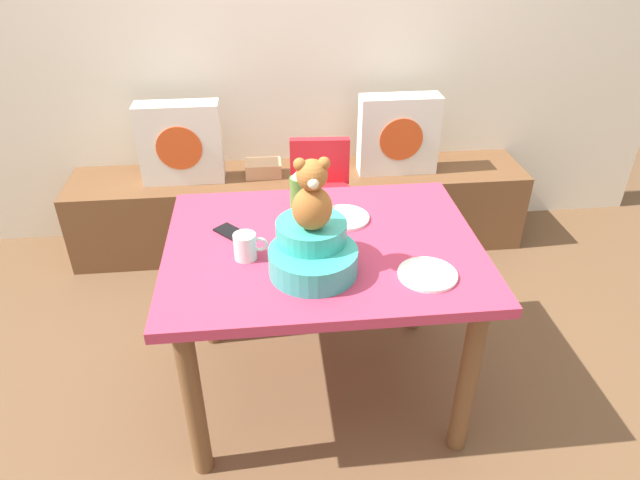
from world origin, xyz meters
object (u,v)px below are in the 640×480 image
teddy_bear (312,196)px  ketchup_bottle (299,192)px  highchair (321,199)px  coffee_mug (246,246)px  dining_table (323,268)px  pillow_floral_left (181,143)px  book_stack (263,168)px  dinner_plate_far (344,218)px  dinner_plate_near (427,274)px  infant_seat_teal (313,251)px  cell_phone (232,233)px  pillow_floral_right (398,135)px

teddy_bear → ketchup_bottle: bearing=92.4°
highchair → coffee_mug: coffee_mug is taller
ketchup_bottle → teddy_bear: bearing=-87.6°
coffee_mug → highchair: bearing=67.1°
ketchup_bottle → dining_table: bearing=-74.2°
pillow_floral_left → book_stack: (0.44, 0.02, -0.18)m
pillow_floral_left → dinner_plate_far: size_ratio=2.20×
coffee_mug → dinner_plate_near: size_ratio=0.60×
highchair → pillow_floral_left: bearing=149.8°
highchair → dinner_plate_near: bearing=-75.8°
infant_seat_teal → cell_phone: 0.39m
highchair → infant_seat_teal: 0.97m
pillow_floral_right → teddy_bear: 1.50m
infant_seat_teal → coffee_mug: (-0.22, 0.09, -0.02)m
dinner_plate_near → dinner_plate_far: size_ratio=1.00×
dining_table → dinner_plate_near: bearing=-36.7°
pillow_floral_left → ketchup_bottle: 1.10m
pillow_floral_left → dining_table: (0.64, -1.17, -0.05)m
book_stack → coffee_mug: (-0.07, -1.26, 0.29)m
pillow_floral_left → book_stack: bearing=2.8°
ketchup_bottle → cell_phone: 0.31m
book_stack → dining_table: bearing=-80.1°
teddy_bear → pillow_floral_right: bearing=65.6°
highchair → pillow_floral_right: bearing=40.9°
teddy_bear → cell_phone: (-0.28, 0.26, -0.27)m
pillow_floral_left → dining_table: pillow_floral_left is taller
dinner_plate_near → ketchup_bottle: bearing=129.0°
dining_table → teddy_bear: bearing=-108.0°
highchair → book_stack: bearing=122.6°
ketchup_bottle → cell_phone: bearing=-151.0°
ketchup_bottle → highchair: bearing=74.6°
teddy_bear → coffee_mug: (-0.22, 0.09, -0.23)m
highchair → coffee_mug: (-0.35, -0.83, 0.27)m
pillow_floral_left → teddy_bear: teddy_bear is taller
coffee_mug → pillow_floral_right: bearing=56.3°
ketchup_bottle → dinner_plate_near: size_ratio=0.92×
ketchup_bottle → book_stack: bearing=98.3°
highchair → coffee_mug: bearing=-112.9°
dining_table → coffee_mug: 0.33m
pillow_floral_right → infant_seat_teal: (-0.60, -1.33, 0.13)m
pillow_floral_right → teddy_bear: size_ratio=1.76×
dining_table → infant_seat_teal: 0.25m
infant_seat_teal → dinner_plate_near: infant_seat_teal is taller
dining_table → infant_seat_teal: infant_seat_teal is taller
dining_table → teddy_bear: size_ratio=4.59×
book_stack → ketchup_bottle: (0.14, -0.95, 0.33)m
dinner_plate_near → dinner_plate_far: (-0.23, 0.41, 0.00)m
highchair → ketchup_bottle: ketchup_bottle is taller
pillow_floral_right → highchair: size_ratio=0.56×
highchair → infant_seat_teal: infant_seat_teal is taller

